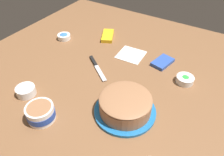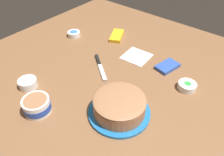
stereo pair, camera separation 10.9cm
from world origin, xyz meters
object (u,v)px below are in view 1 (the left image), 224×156
(sprinkle_bowl_blue, at_px, (64,36))
(sprinkle_bowl_yellow, at_px, (26,91))
(frosting_tub, at_px, (41,113))
(candy_box_upper, at_px, (108,36))
(frosted_cake, at_px, (125,105))
(paper_napkin, at_px, (131,55))
(sprinkle_bowl_green, at_px, (185,79))
(candy_box_lower, at_px, (163,62))
(spreading_knife, at_px, (96,66))

(sprinkle_bowl_blue, height_order, sprinkle_bowl_yellow, sprinkle_bowl_yellow)
(frosting_tub, xyz_separation_m, candy_box_upper, (-0.73, -0.13, -0.03))
(frosted_cake, xyz_separation_m, paper_napkin, (-0.41, -0.19, -0.04))
(sprinkle_bowl_green, distance_m, paper_napkin, 0.36)
(frosted_cake, xyz_separation_m, candy_box_lower, (-0.43, 0.01, -0.04))
(frosted_cake, distance_m, candy_box_upper, 0.67)
(sprinkle_bowl_blue, relative_size, sprinkle_bowl_yellow, 0.92)
(candy_box_upper, distance_m, paper_napkin, 0.26)
(candy_box_upper, xyz_separation_m, paper_napkin, (0.10, 0.23, -0.01))
(sprinkle_bowl_green, distance_m, candy_box_upper, 0.61)
(frosting_tub, xyz_separation_m, spreading_knife, (-0.43, -0.01, -0.03))
(sprinkle_bowl_green, xyz_separation_m, candy_box_upper, (-0.18, -0.58, -0.01))
(candy_box_lower, relative_size, candy_box_upper, 0.84)
(paper_napkin, bearing_deg, sprinkle_bowl_blue, -81.92)
(candy_box_upper, bearing_deg, frosted_cake, 13.02)
(sprinkle_bowl_green, distance_m, sprinkle_bowl_blue, 0.82)
(candy_box_lower, height_order, paper_napkin, candy_box_lower)
(frosting_tub, distance_m, candy_box_lower, 0.71)
(frosted_cake, height_order, paper_napkin, frosted_cake)
(sprinkle_bowl_blue, bearing_deg, paper_napkin, 98.08)
(frosted_cake, distance_m, candy_box_lower, 0.43)
(sprinkle_bowl_yellow, height_order, paper_napkin, sprinkle_bowl_yellow)
(sprinkle_bowl_yellow, bearing_deg, sprinkle_bowl_blue, -158.44)
(frosting_tub, distance_m, paper_napkin, 0.64)
(spreading_knife, height_order, sprinkle_bowl_green, sprinkle_bowl_green)
(frosted_cake, distance_m, spreading_knife, 0.37)
(frosting_tub, relative_size, sprinkle_bowl_blue, 1.45)
(frosting_tub, relative_size, spreading_knife, 0.60)
(frosting_tub, bearing_deg, candy_box_upper, -169.78)
(spreading_knife, relative_size, sprinkle_bowl_yellow, 2.20)
(paper_napkin, bearing_deg, sprinkle_bowl_green, 78.44)
(frosting_tub, xyz_separation_m, paper_napkin, (-0.63, 0.10, -0.03))
(spreading_knife, xyz_separation_m, sprinkle_bowl_blue, (-0.14, -0.36, 0.01))
(sprinkle_bowl_blue, xyz_separation_m, candy_box_upper, (-0.17, 0.24, -0.01))
(frosting_tub, xyz_separation_m, candy_box_lower, (-0.65, 0.29, -0.03))
(frosting_tub, height_order, sprinkle_bowl_blue, frosting_tub)
(sprinkle_bowl_yellow, distance_m, paper_napkin, 0.63)
(sprinkle_bowl_blue, height_order, candy_box_upper, sprinkle_bowl_blue)
(candy_box_lower, height_order, candy_box_upper, candy_box_upper)
(frosted_cake, height_order, sprinkle_bowl_yellow, frosted_cake)
(sprinkle_bowl_green, relative_size, candy_box_lower, 0.69)
(spreading_knife, xyz_separation_m, paper_napkin, (-0.20, 0.11, -0.00))
(sprinkle_bowl_blue, bearing_deg, candy_box_upper, 125.83)
(paper_napkin, bearing_deg, sprinkle_bowl_yellow, -26.00)
(sprinkle_bowl_blue, relative_size, paper_napkin, 0.56)
(sprinkle_bowl_blue, bearing_deg, frosting_tub, 33.20)
(frosted_cake, bearing_deg, paper_napkin, -155.44)
(sprinkle_bowl_blue, distance_m, candy_box_upper, 0.29)
(sprinkle_bowl_green, height_order, paper_napkin, sprinkle_bowl_green)
(frosted_cake, relative_size, spreading_knife, 1.36)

